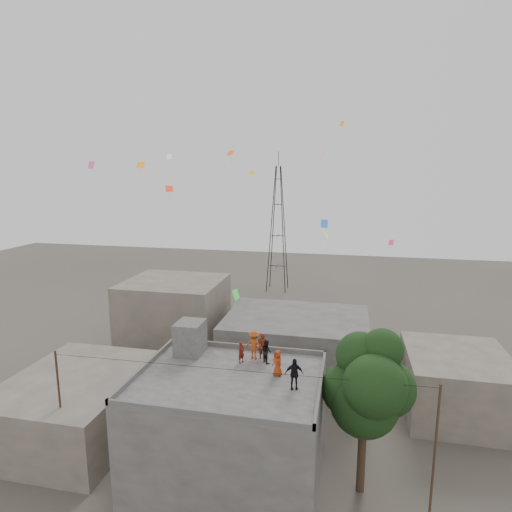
{
  "coord_description": "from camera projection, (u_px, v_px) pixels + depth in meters",
  "views": [
    {
      "loc": [
        6.02,
        -20.7,
        17.01
      ],
      "look_at": [
        0.84,
        3.05,
        12.29
      ],
      "focal_mm": 30.0,
      "sensor_mm": 36.0,
      "label": 1
    }
  ],
  "objects": [
    {
      "name": "kites",
      "position": [
        252.0,
        187.0,
        26.87
      ],
      "size": [
        18.03,
        15.98,
        10.99
      ],
      "color": "#F53A19",
      "rests_on": "ground"
    },
    {
      "name": "tree",
      "position": [
        368.0,
        386.0,
        22.23
      ],
      "size": [
        4.9,
        4.6,
        9.1
      ],
      "color": "black",
      "rests_on": "ground"
    },
    {
      "name": "transmission_tower",
      "position": [
        278.0,
        229.0,
        61.83
      ],
      "size": [
        2.97,
        2.97,
        20.01
      ],
      "color": "black",
      "rests_on": "ground"
    },
    {
      "name": "person_orange_adult",
      "position": [
        254.0,
        345.0,
        25.41
      ],
      "size": [
        1.17,
        0.73,
        1.73
      ],
      "primitive_type": "imported",
      "rotation": [
        0.0,
        0.0,
        -3.22
      ],
      "color": "#B84515",
      "rests_on": "main_building"
    },
    {
      "name": "person_dark_adult",
      "position": [
        294.0,
        374.0,
        21.85
      ],
      "size": [
        1.03,
        0.62,
        1.63
      ],
      "primitive_type": "imported",
      "rotation": [
        0.0,
        0.0,
        0.24
      ],
      "color": "black",
      "rests_on": "main_building"
    },
    {
      "name": "neighbor_east",
      "position": [
        456.0,
        383.0,
        30.6
      ],
      "size": [
        7.0,
        8.0,
        4.4
      ],
      "primitive_type": "cube",
      "color": "#5F584B",
      "rests_on": "ground"
    },
    {
      "name": "neighbor_north",
      "position": [
        296.0,
        344.0,
        36.89
      ],
      "size": [
        12.0,
        9.0,
        5.0
      ],
      "primitive_type": "cube",
      "color": "#4F4C49",
      "rests_on": "ground"
    },
    {
      "name": "person_red_adult",
      "position": [
        263.0,
        346.0,
        25.45
      ],
      "size": [
        0.62,
        0.45,
        1.58
      ],
      "primitive_type": "imported",
      "rotation": [
        0.0,
        0.0,
        3.27
      ],
      "color": "maroon",
      "rests_on": "main_building"
    },
    {
      "name": "person_orange_child",
      "position": [
        277.0,
        363.0,
        23.31
      ],
      "size": [
        0.83,
        0.83,
        1.45
      ],
      "primitive_type": "imported",
      "rotation": [
        0.0,
        0.0,
        -0.78
      ],
      "color": "#A73613",
      "rests_on": "main_building"
    },
    {
      "name": "parapet",
      "position": [
        229.0,
        375.0,
        23.17
      ],
      "size": [
        10.0,
        8.0,
        0.3
      ],
      "color": "#4F4C49",
      "rests_on": "main_building"
    },
    {
      "name": "neighbor_northwest",
      "position": [
        175.0,
        316.0,
        41.13
      ],
      "size": [
        9.0,
        8.0,
        7.0
      ],
      "primitive_type": "cube",
      "color": "#5F584B",
      "rests_on": "ground"
    },
    {
      "name": "ground",
      "position": [
        230.0,
        477.0,
        24.36
      ],
      "size": [
        140.0,
        140.0,
        0.0
      ],
      "primitive_type": "plane",
      "color": "#47423A",
      "rests_on": "ground"
    },
    {
      "name": "person_dark_child",
      "position": [
        266.0,
        351.0,
        24.94
      ],
      "size": [
        0.83,
        0.84,
        1.36
      ],
      "primitive_type": "imported",
      "rotation": [
        0.0,
        0.0,
        2.31
      ],
      "color": "black",
      "rests_on": "main_building"
    },
    {
      "name": "main_building",
      "position": [
        230.0,
        428.0,
        23.78
      ],
      "size": [
        10.0,
        8.0,
        6.1
      ],
      "color": "#4F4C49",
      "rests_on": "ground"
    },
    {
      "name": "person_red_child",
      "position": [
        241.0,
        352.0,
        24.93
      ],
      "size": [
        0.5,
        0.55,
        1.25
      ],
      "primitive_type": "imported",
      "rotation": [
        0.0,
        0.0,
        1.0
      ],
      "color": "maroon",
      "rests_on": "main_building"
    },
    {
      "name": "neighbor_west",
      "position": [
        78.0,
        404.0,
        28.2
      ],
      "size": [
        8.0,
        10.0,
        4.0
      ],
      "primitive_type": "cube",
      "color": "#5F584B",
      "rests_on": "ground"
    },
    {
      "name": "stair_head_box",
      "position": [
        190.0,
        338.0,
        26.17
      ],
      "size": [
        1.6,
        1.8,
        2.0
      ],
      "primitive_type": "cube",
      "color": "#4F4C49",
      "rests_on": "main_building"
    },
    {
      "name": "utility_line",
      "position": [
        232.0,
        430.0,
        22.33
      ],
      "size": [
        20.12,
        0.62,
        7.4
      ],
      "color": "black",
      "rests_on": "ground"
    }
  ]
}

